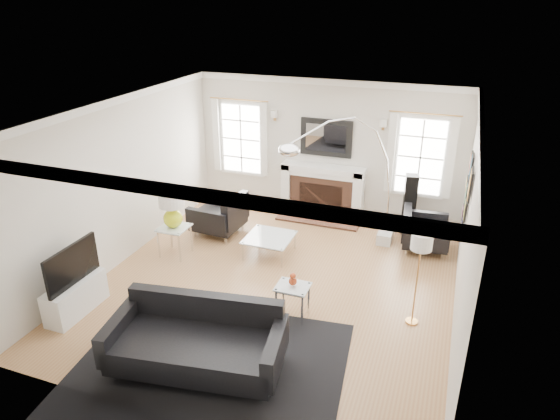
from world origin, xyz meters
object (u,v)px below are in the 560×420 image
at_px(armchair_right, 422,232).
at_px(arc_floor_lamp, 342,180).
at_px(fireplace, 322,192).
at_px(coffee_table, 269,238).
at_px(armchair_left, 221,216).
at_px(sofa, 198,341).
at_px(gourd_lamp, 172,206).

xyz_separation_m(armchair_right, arc_floor_lamp, (-1.40, -0.59, 1.03)).
bearing_deg(fireplace, armchair_right, -19.61).
height_order(armchair_right, arc_floor_lamp, arc_floor_lamp).
bearing_deg(coffee_table, armchair_left, 157.25).
bearing_deg(fireplace, coffee_table, -102.58).
bearing_deg(coffee_table, armchair_right, 24.78).
distance_m(fireplace, arc_floor_lamp, 1.72).
distance_m(armchair_left, armchair_right, 3.76).
distance_m(armchair_right, arc_floor_lamp, 1.83).
relative_size(sofa, armchair_left, 2.20).
bearing_deg(fireplace, sofa, -92.42).
height_order(armchair_right, gourd_lamp, gourd_lamp).
relative_size(fireplace, armchair_right, 1.76).
distance_m(sofa, arc_floor_lamp, 3.82).
bearing_deg(armchair_left, arc_floor_lamp, 1.95).
bearing_deg(sofa, arc_floor_lamp, 75.85).
height_order(fireplace, gourd_lamp, gourd_lamp).
relative_size(fireplace, sofa, 0.75).
xyz_separation_m(sofa, gourd_lamp, (-1.79, 2.44, 0.57)).
bearing_deg(armchair_right, arc_floor_lamp, -157.16).
xyz_separation_m(fireplace, gourd_lamp, (-2.00, -2.47, 0.41)).
bearing_deg(gourd_lamp, fireplace, 51.09).
bearing_deg(coffee_table, sofa, -85.84).
height_order(coffee_table, arc_floor_lamp, arc_floor_lamp).
xyz_separation_m(fireplace, sofa, (-0.21, -4.91, -0.16)).
bearing_deg(arc_floor_lamp, armchair_left, -178.05).
distance_m(armchair_left, arc_floor_lamp, 2.51).
relative_size(fireplace, gourd_lamp, 2.40).
bearing_deg(armchair_left, fireplace, 41.29).
height_order(sofa, coffee_table, sofa).
bearing_deg(fireplace, armchair_left, -138.71).
xyz_separation_m(armchair_left, coffee_table, (1.18, -0.50, -0.04)).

